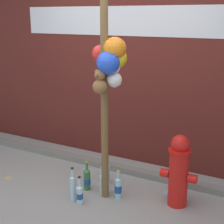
# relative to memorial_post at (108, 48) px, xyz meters

# --- Properties ---
(ground_plane) EXTENTS (14.00, 14.00, 0.00)m
(ground_plane) POSITION_rel_memorial_post_xyz_m (-0.26, -0.51, -1.67)
(ground_plane) COLOR gray
(building_wall) EXTENTS (10.00, 0.21, 3.93)m
(building_wall) POSITION_rel_memorial_post_xyz_m (-0.26, 1.15, 0.29)
(building_wall) COLOR #561E19
(building_wall) RESTS_ON ground_plane
(curb_strip) EXTENTS (8.00, 0.12, 0.08)m
(curb_strip) POSITION_rel_memorial_post_xyz_m (-0.26, 0.65, -1.63)
(curb_strip) COLOR slate
(curb_strip) RESTS_ON ground_plane
(memorial_post) EXTENTS (0.46, 0.46, 2.86)m
(memorial_post) POSITION_rel_memorial_post_xyz_m (0.00, 0.00, 0.00)
(memorial_post) COLOR brown
(memorial_post) RESTS_ON ground_plane
(fire_hydrant) EXTENTS (0.39, 0.24, 0.80)m
(fire_hydrant) POSITION_rel_memorial_post_xyz_m (0.74, 0.21, -1.27)
(fire_hydrant) COLOR red
(fire_hydrant) RESTS_ON ground_plane
(bottle_0) EXTENTS (0.08, 0.08, 0.34)m
(bottle_0) POSITION_rel_memorial_post_xyz_m (0.11, 0.02, -1.54)
(bottle_0) COLOR #93CCE0
(bottle_0) RESTS_ON ground_plane
(bottle_1) EXTENTS (0.07, 0.07, 0.35)m
(bottle_1) POSITION_rel_memorial_post_xyz_m (-0.17, 0.28, -1.54)
(bottle_1) COLOR #93CCE0
(bottle_1) RESTS_ON ground_plane
(bottle_2) EXTENTS (0.06, 0.06, 0.39)m
(bottle_2) POSITION_rel_memorial_post_xyz_m (-0.31, -0.25, -1.51)
(bottle_2) COLOR #B2DBEA
(bottle_2) RESTS_ON ground_plane
(bottle_3) EXTENTS (0.08, 0.08, 0.36)m
(bottle_3) POSITION_rel_memorial_post_xyz_m (-0.30, 0.03, -1.54)
(bottle_3) COLOR #337038
(bottle_3) RESTS_ON ground_plane
(bottle_4) EXTENTS (0.06, 0.06, 0.32)m
(bottle_4) POSITION_rel_memorial_post_xyz_m (-0.11, 0.05, -1.55)
(bottle_4) COLOR #B2DBEA
(bottle_4) RESTS_ON ground_plane
(bottle_5) EXTENTS (0.07, 0.07, 0.32)m
(bottle_5) POSITION_rel_memorial_post_xyz_m (-0.20, -0.28, -1.56)
(bottle_5) COLOR #B2DBEA
(bottle_5) RESTS_ON ground_plane
(litter_0) EXTENTS (0.12, 0.12, 0.01)m
(litter_0) POSITION_rel_memorial_post_xyz_m (-1.34, -0.20, -1.67)
(litter_0) COLOR tan
(litter_0) RESTS_ON ground_plane
(litter_1) EXTENTS (0.11, 0.16, 0.01)m
(litter_1) POSITION_rel_memorial_post_xyz_m (0.56, 0.41, -1.67)
(litter_1) COLOR #8C99B2
(litter_1) RESTS_ON ground_plane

